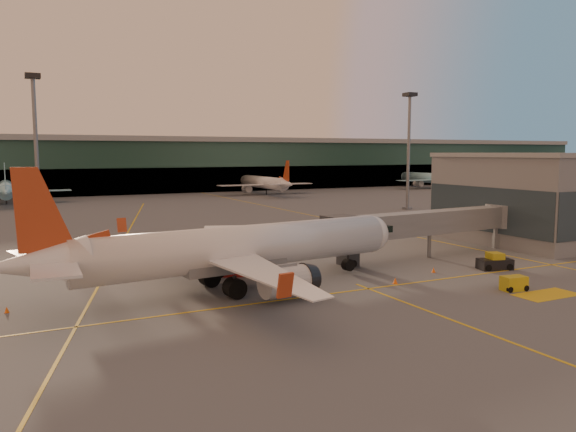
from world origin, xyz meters
name	(u,v)px	position (x,y,z in m)	size (l,w,h in m)	color
ground	(353,309)	(0.00, 0.00, 0.00)	(600.00, 600.00, 0.00)	#4C4F54
taxi_markings	(143,239)	(-7.32, 44.49, 0.01)	(100.12, 173.00, 0.01)	gold
terminal	(97,165)	(0.00, 141.79, 8.76)	(400.00, 20.00, 17.60)	#19382D
gate_building	(532,197)	(41.93, 17.93, 6.29)	(18.40, 22.40, 12.60)	slate
mast_west_near	(36,139)	(-20.00, 66.00, 14.86)	(2.40, 2.40, 25.60)	slate
mast_east_near	(409,142)	(55.00, 62.00, 14.86)	(2.40, 2.40, 25.60)	slate
distant_aircraft_row	(151,198)	(10.83, 118.00, 0.00)	(350.00, 34.00, 13.00)	#8BCEE9
main_airplane	(230,250)	(-6.73, 10.11, 3.76)	(38.40, 34.69, 11.59)	white
jet_bridge	(438,224)	(22.06, 15.04, 4.02)	(30.33, 5.88, 5.77)	slate
catering_truck	(237,248)	(-3.72, 16.24, 2.84)	(7.00, 4.83, 4.99)	#A01A16
gpu_cart	(514,284)	(16.59, -1.55, 0.65)	(2.45, 1.66, 1.34)	gold
pushback_tug	(495,263)	(22.35, 6.11, 0.74)	(3.92, 2.79, 1.82)	black
cone_nose	(433,270)	(15.30, 7.87, 0.26)	(0.42, 0.42, 0.53)	#FF610D
cone_tail	(7,310)	(-25.20, 11.36, 0.24)	(0.39, 0.39, 0.49)	#FF610D
cone_wing_left	(166,258)	(-8.26, 27.48, 0.24)	(0.39, 0.39, 0.50)	#FF610D
cone_fwd	(395,281)	(8.45, 5.49, 0.30)	(0.49, 0.49, 0.62)	#FF610D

